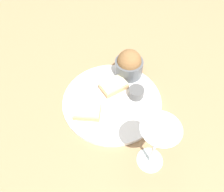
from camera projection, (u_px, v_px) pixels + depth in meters
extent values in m
plane|color=#93704C|center=(112.00, 102.00, 0.75)|extent=(4.00, 4.00, 0.00)
cylinder|color=white|center=(112.00, 101.00, 0.75)|extent=(0.34, 0.34, 0.01)
cylinder|color=#4C5156|center=(129.00, 68.00, 0.79)|extent=(0.10, 0.10, 0.06)
sphere|color=brown|center=(129.00, 61.00, 0.77)|extent=(0.09, 0.09, 0.09)
cylinder|color=#4C4C4C|center=(136.00, 93.00, 0.74)|extent=(0.05, 0.05, 0.03)
cylinder|color=tan|center=(136.00, 91.00, 0.73)|extent=(0.04, 0.04, 0.01)
cube|color=tan|center=(113.00, 86.00, 0.77)|extent=(0.11, 0.10, 0.02)
cube|color=beige|center=(113.00, 84.00, 0.76)|extent=(0.10, 0.10, 0.01)
cube|color=tan|center=(87.00, 112.00, 0.70)|extent=(0.09, 0.06, 0.02)
cube|color=beige|center=(87.00, 110.00, 0.69)|extent=(0.08, 0.06, 0.01)
cylinder|color=silver|center=(150.00, 160.00, 0.62)|extent=(0.07, 0.07, 0.01)
cylinder|color=silver|center=(152.00, 154.00, 0.59)|extent=(0.01, 0.01, 0.08)
cone|color=silver|center=(157.00, 138.00, 0.52)|extent=(0.09, 0.09, 0.10)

